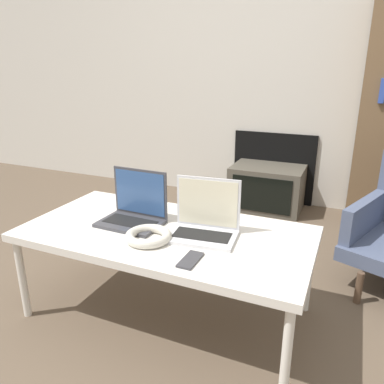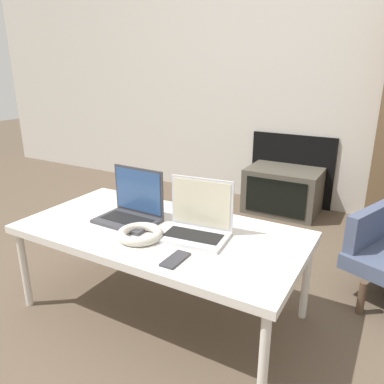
{
  "view_description": "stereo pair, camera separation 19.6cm",
  "coord_description": "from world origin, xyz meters",
  "px_view_note": "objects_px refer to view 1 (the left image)",
  "views": [
    {
      "loc": [
        0.75,
        -1.11,
        1.17
      ],
      "look_at": [
        0.0,
        0.59,
        0.54
      ],
      "focal_mm": 35.0,
      "sensor_mm": 36.0,
      "label": 1
    },
    {
      "loc": [
        0.92,
        -1.02,
        1.17
      ],
      "look_at": [
        0.0,
        0.59,
        0.54
      ],
      "focal_mm": 35.0,
      "sensor_mm": 36.0,
      "label": 2
    }
  ],
  "objects_px": {
    "laptop_left": "(135,210)",
    "laptop_right": "(205,222)",
    "phone": "(190,260)",
    "headphones": "(148,236)",
    "tv": "(267,188)"
  },
  "relations": [
    {
      "from": "laptop_left",
      "to": "laptop_right",
      "type": "height_order",
      "value": "same"
    },
    {
      "from": "phone",
      "to": "laptop_left",
      "type": "bearing_deg",
      "value": 148.77
    },
    {
      "from": "laptop_right",
      "to": "phone",
      "type": "xyz_separation_m",
      "value": [
        0.04,
        -0.24,
        -0.06
      ]
    },
    {
      "from": "laptop_left",
      "to": "headphones",
      "type": "distance_m",
      "value": 0.23
    },
    {
      "from": "laptop_right",
      "to": "headphones",
      "type": "height_order",
      "value": "laptop_right"
    },
    {
      "from": "phone",
      "to": "tv",
      "type": "height_order",
      "value": "phone"
    },
    {
      "from": "headphones",
      "to": "phone",
      "type": "distance_m",
      "value": 0.26
    },
    {
      "from": "laptop_left",
      "to": "headphones",
      "type": "relative_size",
      "value": 1.47
    },
    {
      "from": "laptop_left",
      "to": "phone",
      "type": "distance_m",
      "value": 0.48
    },
    {
      "from": "laptop_left",
      "to": "phone",
      "type": "xyz_separation_m",
      "value": [
        0.4,
        -0.24,
        -0.06
      ]
    },
    {
      "from": "laptop_right",
      "to": "tv",
      "type": "height_order",
      "value": "laptop_right"
    },
    {
      "from": "laptop_left",
      "to": "tv",
      "type": "relative_size",
      "value": 0.51
    },
    {
      "from": "laptop_right",
      "to": "phone",
      "type": "relative_size",
      "value": 2.26
    },
    {
      "from": "laptop_right",
      "to": "phone",
      "type": "bearing_deg",
      "value": -87.46
    },
    {
      "from": "laptop_left",
      "to": "headphones",
      "type": "height_order",
      "value": "laptop_left"
    }
  ]
}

